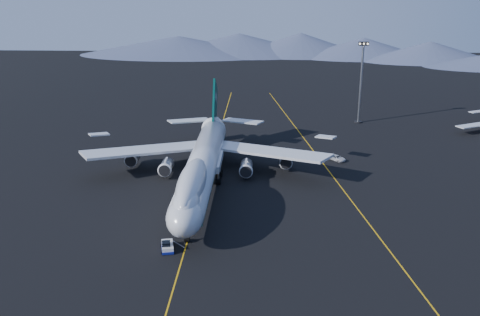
{
  "coord_description": "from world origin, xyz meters",
  "views": [
    {
      "loc": [
        13.08,
        -111.82,
        44.08
      ],
      "look_at": [
        8.17,
        3.65,
        6.0
      ],
      "focal_mm": 40.0,
      "sensor_mm": 36.0,
      "label": 1
    }
  ],
  "objects_px": {
    "boeing_747": "(203,163)",
    "floodlight_mast": "(361,82)",
    "pushback_tug": "(167,247)",
    "service_van": "(337,158)"
  },
  "relations": [
    {
      "from": "boeing_747",
      "to": "floodlight_mast",
      "type": "bearing_deg",
      "value": 53.71
    },
    {
      "from": "boeing_747",
      "to": "service_van",
      "type": "xyz_separation_m",
      "value": [
        32.65,
        20.83,
        -5.13
      ]
    },
    {
      "from": "boeing_747",
      "to": "service_van",
      "type": "distance_m",
      "value": 39.07
    },
    {
      "from": "pushback_tug",
      "to": "service_van",
      "type": "xyz_separation_m",
      "value": [
        35.65,
        50.37,
        0.13
      ]
    },
    {
      "from": "pushback_tug",
      "to": "service_van",
      "type": "height_order",
      "value": "pushback_tug"
    },
    {
      "from": "service_van",
      "to": "floodlight_mast",
      "type": "distance_m",
      "value": 43.89
    },
    {
      "from": "pushback_tug",
      "to": "floodlight_mast",
      "type": "bearing_deg",
      "value": 49.97
    },
    {
      "from": "boeing_747",
      "to": "floodlight_mast",
      "type": "distance_m",
      "value": 76.13
    },
    {
      "from": "pushback_tug",
      "to": "service_van",
      "type": "bearing_deg",
      "value": 42.51
    },
    {
      "from": "pushback_tug",
      "to": "boeing_747",
      "type": "bearing_deg",
      "value": 72.0
    }
  ]
}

